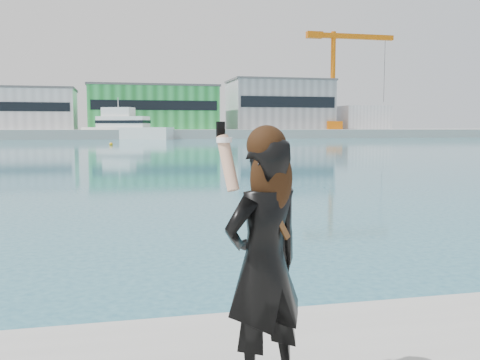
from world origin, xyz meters
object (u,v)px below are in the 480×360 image
at_px(dock_crane, 337,77).
at_px(woman, 264,256).
at_px(motor_yacht, 125,127).
at_px(buoy_near, 111,145).

bearing_deg(dock_crane, woman, -113.49).
relative_size(motor_yacht, woman, 10.80).
height_order(dock_crane, woman, dock_crane).
height_order(dock_crane, buoy_near, dock_crane).
bearing_deg(dock_crane, motor_yacht, -169.40).
relative_size(dock_crane, woman, 13.46).
bearing_deg(woman, motor_yacht, -114.15).
bearing_deg(woman, buoy_near, -112.34).
relative_size(dock_crane, buoy_near, 48.00).
bearing_deg(buoy_near, woman, -88.77).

